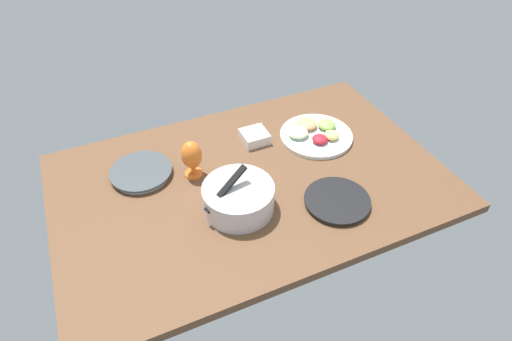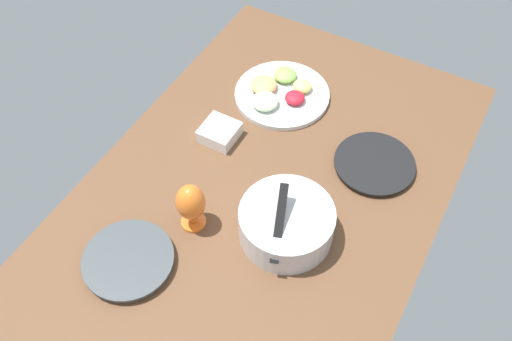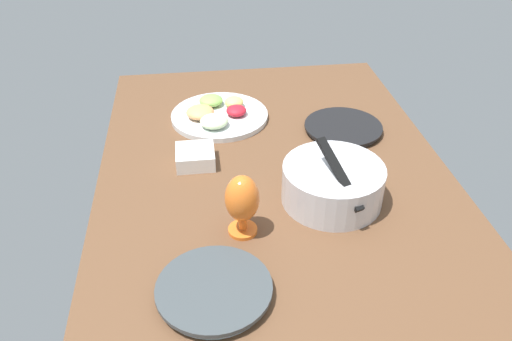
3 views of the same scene
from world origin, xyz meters
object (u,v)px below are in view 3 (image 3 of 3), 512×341
dinner_plate_left (343,128)px  hurricane_glass_orange (242,201)px  fruit_platter (218,114)px  dinner_plate_right (214,290)px  mixing_bowl (333,183)px  square_bowl_white (195,156)px

dinner_plate_left → hurricane_glass_orange: bearing=-40.1°
fruit_platter → dinner_plate_right: bearing=-4.5°
mixing_bowl → hurricane_glass_orange: size_ratio=1.67×
dinner_plate_left → hurricane_glass_orange: (46.20, -38.90, 8.87)cm
dinner_plate_right → hurricane_glass_orange: size_ratio=1.52×
dinner_plate_right → square_bowl_white: (-53.07, -2.35, 1.22)cm
dinner_plate_left → square_bowl_white: (13.39, -49.76, 1.59)cm
square_bowl_white → dinner_plate_left: bearing=105.1°
hurricane_glass_orange → square_bowl_white: (-32.81, -10.86, -7.27)cm
dinner_plate_right → fruit_platter: size_ratio=0.77×
hurricane_glass_orange → square_bowl_white: size_ratio=1.47×
hurricane_glass_orange → square_bowl_white: hurricane_glass_orange is taller
square_bowl_white → fruit_platter: bearing=162.2°
dinner_plate_left → dinner_plate_right: (66.46, -47.41, 0.38)cm
dinner_plate_right → fruit_platter: 80.32cm
dinner_plate_left → mixing_bowl: 38.90cm
dinner_plate_left → dinner_plate_right: 81.64cm
hurricane_glass_orange → square_bowl_white: 35.32cm
hurricane_glass_orange → dinner_plate_right: bearing=-22.8°
dinner_plate_right → fruit_platter: fruit_platter is taller
dinner_plate_left → square_bowl_white: square_bowl_white is taller
hurricane_glass_orange → fruit_platter: bearing=-177.9°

